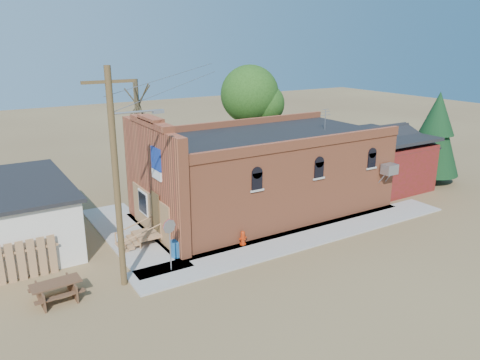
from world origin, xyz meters
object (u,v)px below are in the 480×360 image
trash_barrel (176,249)px  fire_hydrant (243,238)px  brick_bar (261,174)px  utility_pole (117,175)px  stop_sign (169,231)px  picnic_table (56,289)px

trash_barrel → fire_hydrant: bearing=-8.9°
brick_bar → utility_pole: utility_pole is taller
utility_pole → stop_sign: (2.09, 0.01, -2.85)m
brick_bar → picnic_table: brick_bar is taller
stop_sign → trash_barrel: (0.75, 1.11, -1.44)m
fire_hydrant → picnic_table: bearing=164.9°
brick_bar → picnic_table: (-12.51, -4.16, -1.83)m
utility_pole → brick_bar: bearing=23.7°
fire_hydrant → trash_barrel: (-3.38, 0.53, 0.04)m
trash_barrel → brick_bar: bearing=24.5°
utility_pole → trash_barrel: 5.27m
utility_pole → stop_sign: 3.54m
utility_pole → fire_hydrant: 7.61m
brick_bar → stop_sign: size_ratio=6.84×
utility_pole → picnic_table: 5.06m
fire_hydrant → stop_sign: size_ratio=0.30×
fire_hydrant → stop_sign: stop_sign is taller
trash_barrel → picnic_table: trash_barrel is taller
brick_bar → trash_barrel: (-6.94, -3.17, -1.86)m
utility_pole → fire_hydrant: utility_pole is taller
brick_bar → stop_sign: brick_bar is taller
picnic_table → stop_sign: bearing=-4.5°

